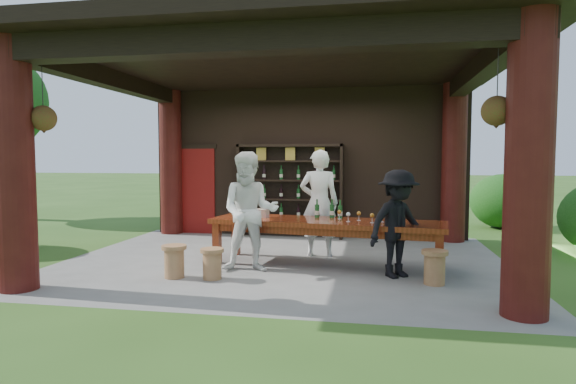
% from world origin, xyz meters
% --- Properties ---
extents(ground, '(90.00, 90.00, 0.00)m').
position_xyz_m(ground, '(0.00, 0.00, 0.00)').
color(ground, '#2D5119').
rests_on(ground, ground).
extents(pavilion, '(7.50, 6.00, 3.60)m').
position_xyz_m(pavilion, '(-0.01, 0.43, 2.13)').
color(pavilion, slate).
rests_on(pavilion, ground).
extents(wine_shelf, '(2.34, 0.36, 2.06)m').
position_xyz_m(wine_shelf, '(-0.32, 2.45, 1.04)').
color(wine_shelf, black).
rests_on(wine_shelf, ground).
extents(tasting_table, '(3.87, 1.49, 0.75)m').
position_xyz_m(tasting_table, '(0.74, -0.26, 0.64)').
color(tasting_table, '#62230E').
rests_on(tasting_table, ground).
extents(stool_near_left, '(0.34, 0.34, 0.45)m').
position_xyz_m(stool_near_left, '(-0.79, -1.42, 0.24)').
color(stool_near_left, '#92603A').
rests_on(stool_near_left, ground).
extents(stool_near_right, '(0.36, 0.36, 0.48)m').
position_xyz_m(stool_near_right, '(2.34, -1.16, 0.25)').
color(stool_near_right, '#92603A').
rests_on(stool_near_right, ground).
extents(stool_far_left, '(0.36, 0.36, 0.48)m').
position_xyz_m(stool_far_left, '(-1.37, -1.44, 0.25)').
color(stool_far_left, '#92603A').
rests_on(stool_far_left, ground).
extents(host, '(0.72, 0.50, 1.90)m').
position_xyz_m(host, '(0.54, 0.51, 0.95)').
color(host, white).
rests_on(host, ground).
extents(guest_woman, '(1.00, 0.84, 1.85)m').
position_xyz_m(guest_woman, '(-0.38, -0.84, 0.92)').
color(guest_woman, white).
rests_on(guest_woman, ground).
extents(guest_man, '(1.17, 1.09, 1.58)m').
position_xyz_m(guest_man, '(1.86, -0.83, 0.79)').
color(guest_man, black).
rests_on(guest_man, ground).
extents(table_bottles, '(0.47, 0.18, 0.31)m').
position_xyz_m(table_bottles, '(0.78, 0.03, 0.90)').
color(table_bottles, '#194C1E').
rests_on(table_bottles, tasting_table).
extents(table_glasses, '(1.00, 0.46, 0.15)m').
position_xyz_m(table_glasses, '(1.39, -0.33, 0.82)').
color(table_glasses, silver).
rests_on(table_glasses, tasting_table).
extents(napkin_basket, '(0.28, 0.21, 0.14)m').
position_xyz_m(napkin_basket, '(-0.39, -0.10, 0.82)').
color(napkin_basket, '#BF6672').
rests_on(napkin_basket, tasting_table).
extents(shrubs, '(14.36, 9.68, 1.36)m').
position_xyz_m(shrubs, '(1.51, 0.75, 0.54)').
color(shrubs, '#194C14').
rests_on(shrubs, ground).
extents(trees, '(22.11, 10.60, 4.80)m').
position_xyz_m(trees, '(3.42, 1.21, 3.37)').
color(trees, '#3F2819').
rests_on(trees, ground).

